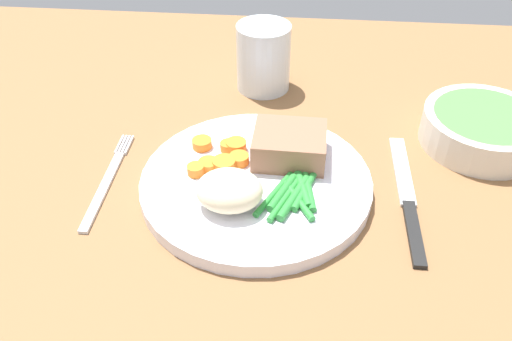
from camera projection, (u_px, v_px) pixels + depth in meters
The scene contains 10 objects.
dining_table at pixel (225, 186), 60.73cm from camera, with size 120.00×90.00×2.00cm.
dinner_plate at pixel (256, 183), 58.38cm from camera, with size 25.12×25.12×1.60cm, color white.
meat_portion at pixel (289, 145), 59.61cm from camera, with size 8.02×6.77×3.38cm, color #936047.
mashed_potatoes at pixel (229, 190), 53.32cm from camera, with size 6.77×5.62×3.89cm, color beige.
carrot_slices at pixel (222, 155), 60.06cm from camera, with size 6.88×6.93×1.20cm.
green_beans at pixel (294, 192), 55.48cm from camera, with size 6.54×10.44×0.90cm.
fork at pixel (108, 180), 59.76cm from camera, with size 1.44×16.60×0.40cm.
knife at pixel (407, 198), 57.38cm from camera, with size 1.70×20.50×0.64cm.
water_glass at pixel (263, 62), 73.43cm from camera, with size 7.37×7.37×9.16cm.
salad_bowl at pixel (483, 127), 64.07cm from camera, with size 14.48×14.48×4.06cm.
Camera 1 is at (7.75, -45.29, 40.90)cm, focal length 37.51 mm.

